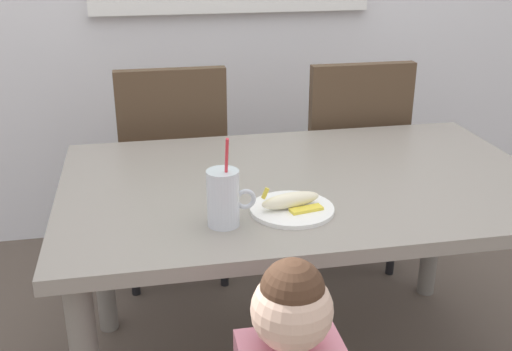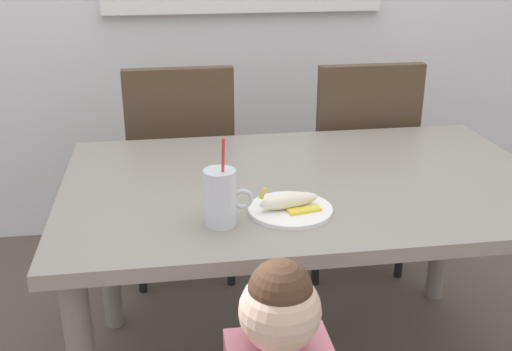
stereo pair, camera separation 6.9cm
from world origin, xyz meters
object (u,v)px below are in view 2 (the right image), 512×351
(milk_cup, at_px, (221,200))
(peeled_banana, at_px, (290,201))
(snack_plate, at_px, (290,210))
(dining_chair_right, at_px, (357,157))
(dining_table, at_px, (306,207))
(dining_chair_left, at_px, (181,162))

(milk_cup, relative_size, peeled_banana, 1.42)
(snack_plate, relative_size, peeled_banana, 1.31)
(dining_chair_right, relative_size, milk_cup, 3.86)
(snack_plate, bearing_deg, dining_chair_right, 61.68)
(dining_table, distance_m, peeled_banana, 0.27)
(dining_table, height_order, peeled_banana, peeled_banana)
(dining_table, xyz_separation_m, snack_plate, (-0.10, -0.22, 0.10))
(dining_table, relative_size, dining_chair_left, 1.54)
(snack_plate, bearing_deg, dining_chair_left, 106.04)
(dining_table, bearing_deg, dining_chair_left, 117.14)
(dining_table, height_order, dining_chair_left, dining_chair_left)
(dining_table, relative_size, milk_cup, 5.96)
(milk_cup, xyz_separation_m, snack_plate, (0.19, 0.05, -0.06))
(dining_table, distance_m, dining_chair_left, 0.80)
(milk_cup, distance_m, snack_plate, 0.21)
(snack_plate, height_order, peeled_banana, peeled_banana)
(dining_chair_left, bearing_deg, dining_chair_right, 176.27)
(dining_chair_left, relative_size, snack_plate, 4.17)
(milk_cup, bearing_deg, dining_chair_left, 94.39)
(dining_chair_left, relative_size, peeled_banana, 5.47)
(dining_chair_left, xyz_separation_m, milk_cup, (0.07, -0.98, 0.25))
(dining_chair_left, height_order, peeled_banana, dining_chair_left)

